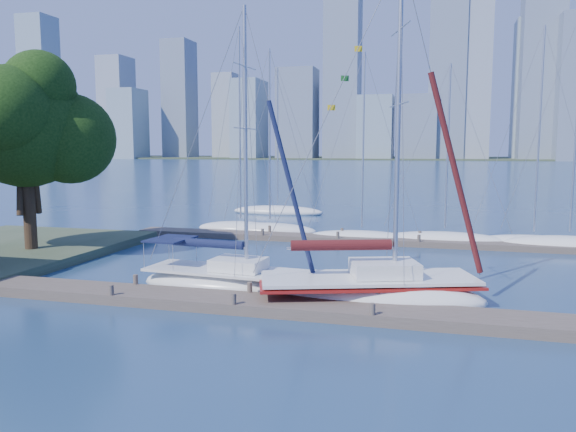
# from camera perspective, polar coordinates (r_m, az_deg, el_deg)

# --- Properties ---
(ground) EXTENTS (700.00, 700.00, 0.00)m
(ground) POSITION_cam_1_polar(r_m,az_deg,el_deg) (21.55, -4.69, -9.33)
(ground) COLOR navy
(ground) RESTS_ON ground
(near_dock) EXTENTS (26.00, 2.00, 0.40)m
(near_dock) POSITION_cam_1_polar(r_m,az_deg,el_deg) (21.50, -4.69, -8.81)
(near_dock) COLOR #4F433A
(near_dock) RESTS_ON ground
(far_dock) EXTENTS (30.00, 1.80, 0.36)m
(far_dock) POSITION_cam_1_polar(r_m,az_deg,el_deg) (36.30, 6.86, -2.41)
(far_dock) COLOR #4F433A
(far_dock) RESTS_ON ground
(far_shore) EXTENTS (800.00, 100.00, 1.50)m
(far_shore) POSITION_cam_1_polar(r_m,az_deg,el_deg) (339.60, 13.87, 5.67)
(far_shore) COLOR #38472D
(far_shore) RESTS_ON ground
(tree) EXTENTS (8.73, 7.94, 11.09)m
(tree) POSITION_cam_1_polar(r_m,az_deg,el_deg) (33.71, -25.15, 8.51)
(tree) COLOR black
(tree) RESTS_ON ground
(sailboat_navy) EXTENTS (7.83, 3.14, 12.19)m
(sailboat_navy) POSITION_cam_1_polar(r_m,az_deg,el_deg) (24.04, -6.17, -5.18)
(sailboat_navy) COLOR white
(sailboat_navy) RESTS_ON ground
(sailboat_maroon) EXTENTS (9.41, 5.63, 13.68)m
(sailboat_maroon) POSITION_cam_1_polar(r_m,az_deg,el_deg) (22.20, 8.20, -6.17)
(sailboat_maroon) COLOR white
(sailboat_maroon) RESTS_ON ground
(bg_boat_0) EXTENTS (6.89, 4.45, 14.81)m
(bg_boat_0) POSITION_cam_1_polar(r_m,az_deg,el_deg) (40.92, -4.81, -1.18)
(bg_boat_0) COLOR white
(bg_boat_0) RESTS_ON ground
(bg_boat_1) EXTENTS (6.95, 2.70, 13.16)m
(bg_boat_1) POSITION_cam_1_polar(r_m,az_deg,el_deg) (39.92, -1.84, -1.39)
(bg_boat_1) COLOR white
(bg_boat_1) RESTS_ON ground
(bg_boat_2) EXTENTS (7.17, 2.04, 12.37)m
(bg_boat_2) POSITION_cam_1_polar(r_m,az_deg,el_deg) (37.12, 7.51, -2.13)
(bg_boat_2) COLOR white
(bg_boat_2) RESTS_ON ground
(bg_boat_3) EXTENTS (8.21, 3.63, 11.53)m
(bg_boat_3) POSITION_cam_1_polar(r_m,az_deg,el_deg) (37.05, 15.63, -2.32)
(bg_boat_3) COLOR white
(bg_boat_3) RESTS_ON ground
(bg_boat_4) EXTENTS (7.61, 3.44, 13.55)m
(bg_boat_4) POSITION_cam_1_polar(r_m,az_deg,el_deg) (37.86, 23.67, -2.45)
(bg_boat_4) COLOR white
(bg_boat_4) RESTS_ON ground
(bg_boat_5) EXTENTS (8.05, 3.50, 14.61)m
(bg_boat_5) POSITION_cam_1_polar(r_m,az_deg,el_deg) (37.48, 26.67, -2.62)
(bg_boat_5) COLOR white
(bg_boat_5) RESTS_ON ground
(bg_boat_6) EXTENTS (8.61, 2.59, 13.57)m
(bg_boat_6) POSITION_cam_1_polar(r_m,az_deg,el_deg) (51.79, -1.04, 0.51)
(bg_boat_6) COLOR white
(bg_boat_6) RESTS_ON ground
(skyline) EXTENTS (503.10, 51.31, 111.31)m
(skyline) POSITION_cam_1_polar(r_m,az_deg,el_deg) (311.97, 17.32, 12.06)
(skyline) COLOR #7B92A0
(skyline) RESTS_ON ground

